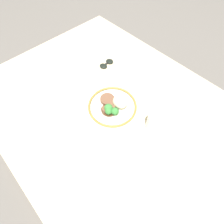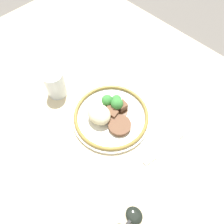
{
  "view_description": "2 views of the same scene",
  "coord_description": "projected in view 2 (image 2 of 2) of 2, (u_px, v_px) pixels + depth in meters",
  "views": [
    {
      "loc": [
        0.36,
        -0.36,
        0.82
      ],
      "look_at": [
        0.01,
        -0.03,
        0.06
      ],
      "focal_mm": 28.0,
      "sensor_mm": 36.0,
      "label": 1
    },
    {
      "loc": [
        -0.29,
        0.26,
        0.71
      ],
      "look_at": [
        -0.03,
        0.0,
        0.09
      ],
      "focal_mm": 35.0,
      "sensor_mm": 36.0,
      "label": 2
    }
  ],
  "objects": [
    {
      "name": "sunglasses",
      "position": [
        127.0,
        224.0,
        0.59
      ],
      "size": [
        0.06,
        0.1,
        0.02
      ],
      "rotation": [
        0.0,
        0.0,
        0.07
      ],
      "color": "black",
      "rests_on": "dining_table"
    },
    {
      "name": "dining_table",
      "position": [
        107.0,
        117.0,
        0.8
      ],
      "size": [
        1.52,
        1.1,
        0.04
      ],
      "color": "beige",
      "rests_on": "ground"
    },
    {
      "name": "plate",
      "position": [
        111.0,
        115.0,
        0.76
      ],
      "size": [
        0.27,
        0.27,
        0.07
      ],
      "color": "silver",
      "rests_on": "dining_table"
    },
    {
      "name": "fork",
      "position": [
        160.0,
        152.0,
        0.7
      ],
      "size": [
        0.04,
        0.17,
        0.0
      ],
      "rotation": [
        0.0,
        0.0,
        1.42
      ],
      "color": "#B7B7BC",
      "rests_on": "napkin"
    },
    {
      "name": "spoon",
      "position": [
        56.0,
        71.0,
        0.88
      ],
      "size": [
        0.17,
        0.02,
        0.01
      ],
      "rotation": [
        0.0,
        0.0,
        0.07
      ],
      "color": "#B7B7BC",
      "rests_on": "dining_table"
    },
    {
      "name": "juice_glass",
      "position": [
        56.0,
        85.0,
        0.79
      ],
      "size": [
        0.07,
        0.07,
        0.1
      ],
      "color": "yellow",
      "rests_on": "dining_table"
    },
    {
      "name": "knife",
      "position": [
        56.0,
        151.0,
        0.71
      ],
      "size": [
        0.21,
        0.04,
        0.0
      ],
      "rotation": [
        0.0,
        0.0,
        0.12
      ],
      "color": "#B7B7BC",
      "rests_on": "dining_table"
    },
    {
      "name": "napkin",
      "position": [
        162.0,
        144.0,
        0.72
      ],
      "size": [
        0.14,
        0.12,
        0.0
      ],
      "color": "silver",
      "rests_on": "dining_table"
    },
    {
      "name": "ground_plane",
      "position": [
        107.0,
        120.0,
        0.81
      ],
      "size": [
        8.0,
        8.0,
        0.0
      ],
      "primitive_type": "plane",
      "color": "#5B5651"
    }
  ]
}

